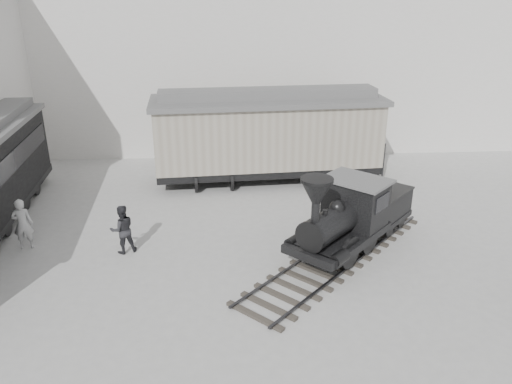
{
  "coord_description": "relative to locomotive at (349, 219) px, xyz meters",
  "views": [
    {
      "loc": [
        -1.64,
        -11.29,
        8.16
      ],
      "look_at": [
        -0.68,
        3.83,
        2.0
      ],
      "focal_mm": 35.0,
      "sensor_mm": 36.0,
      "label": 1
    }
  ],
  "objects": [
    {
      "name": "ground",
      "position": [
        -2.37,
        -3.32,
        -1.15
      ],
      "size": [
        90.0,
        90.0,
        0.0
      ],
      "primitive_type": "plane",
      "color": "#9E9E9B"
    },
    {
      "name": "north_wall",
      "position": [
        -2.37,
        11.66,
        4.41
      ],
      "size": [
        34.0,
        2.51,
        11.0
      ],
      "color": "silver",
      "rests_on": "ground"
    },
    {
      "name": "locomotive",
      "position": [
        0.0,
        0.0,
        0.0
      ],
      "size": [
        7.46,
        7.7,
        3.11
      ],
      "rotation": [
        0.0,
        0.0,
        -0.76
      ],
      "color": "#34302B",
      "rests_on": "ground"
    },
    {
      "name": "boxcar",
      "position": [
        -2.11,
        6.95,
        1.05
      ],
      "size": [
        10.43,
        3.92,
        4.19
      ],
      "rotation": [
        0.0,
        0.0,
        0.07
      ],
      "color": "black",
      "rests_on": "ground"
    },
    {
      "name": "visitor_a",
      "position": [
        -10.85,
        0.88,
        -0.25
      ],
      "size": [
        0.72,
        0.54,
        1.79
      ],
      "primitive_type": "imported",
      "rotation": [
        0.0,
        0.0,
        3.32
      ],
      "color": "#B0B0B0",
      "rests_on": "ground"
    },
    {
      "name": "visitor_b",
      "position": [
        -7.47,
        0.38,
        -0.31
      ],
      "size": [
        1.0,
        0.9,
        1.68
      ],
      "primitive_type": "imported",
      "rotation": [
        0.0,
        0.0,
        3.54
      ],
      "color": "#27272B",
      "rests_on": "ground"
    }
  ]
}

